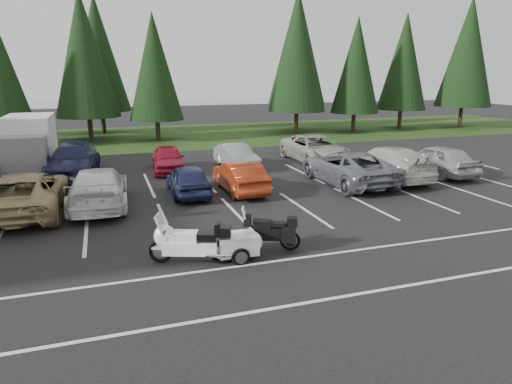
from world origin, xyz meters
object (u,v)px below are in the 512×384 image
object	(u,v)px
car_far_1	(73,160)
car_far_3	(237,156)
car_near_6	(347,167)
touring_motorcycle	(190,239)
car_near_4	(188,180)
car_near_5	(240,176)
car_near_8	(438,160)
cargo_trailer	(237,247)
car_near_2	(26,193)
car_near_7	(387,163)
adventure_motorcycle	(267,229)
car_far_2	(168,159)
car_far_4	(315,149)
car_near_3	(98,188)
box_truck	(28,144)

from	to	relation	value
car_far_1	car_far_3	distance (m)	8.63
car_near_6	touring_motorcycle	bearing A→B (deg)	37.63
car_near_4	car_near_5	size ratio (longest dim) A/B	0.94
car_near_8	cargo_trailer	size ratio (longest dim) A/B	2.83
car_near_4	car_far_3	bearing A→B (deg)	-125.54
car_near_2	car_near_4	size ratio (longest dim) A/B	1.46
car_near_2	car_far_3	size ratio (longest dim) A/B	1.45
car_near_6	car_near_7	bearing A→B (deg)	-173.23
car_near_8	adventure_motorcycle	size ratio (longest dim) A/B	2.09
car_near_8	car_far_3	world-z (taller)	car_near_8
cargo_trailer	car_near_6	bearing A→B (deg)	44.95
car_near_4	car_far_1	world-z (taller)	car_far_1
car_near_8	car_far_2	xyz separation A→B (m)	(-13.34, 5.27, -0.10)
car_far_1	cargo_trailer	size ratio (longest dim) A/B	3.38
car_far_3	car_near_5	bearing A→B (deg)	-110.55
car_far_3	car_near_8	bearing A→B (deg)	-33.62
car_near_4	car_far_2	world-z (taller)	car_far_2
car_near_2	adventure_motorcycle	xyz separation A→B (m)	(7.40, -6.38, -0.13)
car_near_5	cargo_trailer	xyz separation A→B (m)	(-2.28, -7.38, -0.31)
car_near_6	car_near_7	distance (m)	2.47
car_far_4	car_far_3	bearing A→B (deg)	-178.05
car_near_7	car_near_6	bearing A→B (deg)	6.38
car_far_2	touring_motorcycle	xyz separation A→B (m)	(-1.15, -12.63, 0.03)
car_far_2	cargo_trailer	size ratio (longest dim) A/B	2.48
car_near_5	touring_motorcycle	world-z (taller)	touring_motorcycle
touring_motorcycle	cargo_trailer	size ratio (longest dim) A/B	1.60
cargo_trailer	car_near_4	bearing A→B (deg)	91.83
touring_motorcycle	car_near_3	bearing A→B (deg)	130.21
car_near_4	car_far_2	distance (m)	5.18
box_truck	adventure_motorcycle	xyz separation A→B (m)	(8.36, -15.09, -0.77)
car_near_6	car_near_8	bearing A→B (deg)	-177.41
car_near_5	cargo_trailer	distance (m)	7.73
car_near_5	car_far_3	world-z (taller)	car_near_5
box_truck	car_far_2	bearing A→B (deg)	-20.84
car_far_3	touring_motorcycle	world-z (taller)	touring_motorcycle
car_near_2	car_far_4	world-z (taller)	car_near_2
car_far_4	car_far_1	bearing A→B (deg)	176.97
car_near_4	touring_motorcycle	bearing A→B (deg)	81.09
car_far_1	car_far_3	bearing A→B (deg)	0.39
car_near_4	car_far_2	size ratio (longest dim) A/B	0.97
car_near_4	car_near_2	bearing A→B (deg)	8.32
car_near_8	car_far_3	distance (m)	10.80
car_far_2	touring_motorcycle	size ratio (longest dim) A/B	1.56
car_near_3	car_near_7	xyz separation A→B (m)	(13.82, 0.63, 0.04)
box_truck	touring_motorcycle	bearing A→B (deg)	-68.69
car_near_6	car_far_3	size ratio (longest dim) A/B	1.45
car_near_2	car_near_4	distance (m)	6.38
car_near_3	car_far_3	size ratio (longest dim) A/B	1.35
car_near_2	car_near_7	xyz separation A→B (m)	(16.41, 0.73, 0.02)
car_near_7	car_far_3	world-z (taller)	car_near_7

